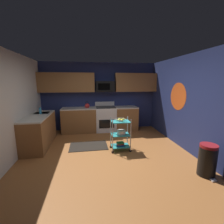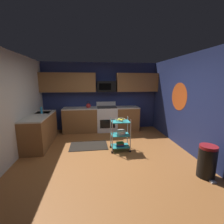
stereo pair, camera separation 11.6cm
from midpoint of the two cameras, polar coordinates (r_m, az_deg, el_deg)
floor at (r=4.25m, az=-1.16°, el=-15.67°), size 4.40×4.80×0.04m
wall_back at (r=6.24m, az=-3.57°, el=5.63°), size 4.52×0.06×2.60m
wall_left at (r=4.24m, az=-32.80°, el=1.27°), size 0.06×4.80×2.60m
wall_right at (r=4.63m, az=27.39°, el=2.50°), size 0.06×4.80×2.60m
wall_flower_decal at (r=5.06m, az=23.75°, el=5.14°), size 0.00×0.81×0.81m
counter_run at (r=5.64m, az=-10.27°, el=-3.76°), size 3.63×2.29×0.92m
oven_range at (r=6.07m, az=-1.37°, el=-2.37°), size 0.76×0.65×1.10m
upper_cabinets at (r=6.02m, az=-3.95°, el=10.66°), size 4.40×0.33×0.70m
microwave at (r=6.01m, az=-1.53°, el=9.26°), size 0.70×0.39×0.40m
rolling_cart at (r=4.37m, az=3.78°, el=-8.19°), size 0.56×0.38×0.91m
fruit_bowl at (r=4.25m, az=3.85°, el=-2.78°), size 0.27×0.27×0.07m
mixing_bowl_large at (r=4.35m, az=4.12°, el=-7.33°), size 0.25×0.25×0.11m
book_stack at (r=4.47m, az=3.73°, el=-11.54°), size 0.21×0.20×0.10m
kettle at (r=5.94m, az=-8.02°, el=2.31°), size 0.21×0.18×0.26m
dish_soap_bottle at (r=5.24m, az=-23.69°, el=0.56°), size 0.06×0.06×0.20m
trash_can at (r=3.81m, az=32.00°, el=-14.97°), size 0.34×0.42×0.66m
floor_rug at (r=4.82m, az=-7.75°, el=-12.04°), size 1.11×0.72×0.01m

